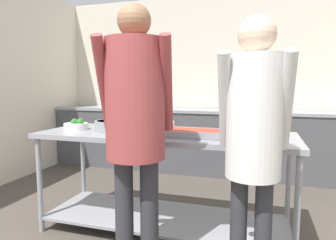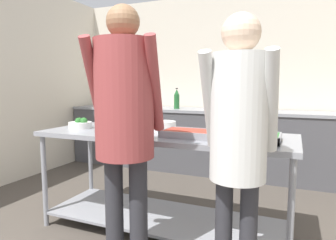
{
  "view_description": "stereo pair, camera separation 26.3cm",
  "coord_description": "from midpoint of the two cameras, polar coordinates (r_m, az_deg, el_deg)",
  "views": [
    {
      "loc": [
        0.84,
        -0.57,
        1.28
      ],
      "look_at": [
        0.06,
        1.92,
        0.97
      ],
      "focal_mm": 32.0,
      "sensor_mm": 36.0,
      "label": 1
    },
    {
      "loc": [
        1.08,
        -0.48,
        1.28
      ],
      "look_at": [
        0.06,
        1.92,
        0.97
      ],
      "focal_mm": 32.0,
      "sensor_mm": 36.0,
      "label": 2
    }
  ],
  "objects": [
    {
      "name": "serving_tray_vegetables",
      "position": [
        2.31,
        13.15,
        -2.98
      ],
      "size": [
        0.4,
        0.32,
        0.05
      ],
      "color": "gray",
      "rests_on": "serving_counter"
    },
    {
      "name": "water_bottle",
      "position": [
        4.5,
        -2.43,
        3.98
      ],
      "size": [
        0.08,
        0.08,
        0.31
      ],
      "color": "#23602D",
      "rests_on": "back_counter"
    },
    {
      "name": "sauce_pan",
      "position": [
        2.7,
        -13.43,
        -1.04
      ],
      "size": [
        0.43,
        0.29,
        0.09
      ],
      "color": "gray",
      "rests_on": "serving_counter"
    },
    {
      "name": "serving_counter",
      "position": [
        2.61,
        -3.58,
        -8.62
      ],
      "size": [
        2.16,
        0.76,
        0.87
      ],
      "color": "gray",
      "rests_on": "ground_plane"
    },
    {
      "name": "guest_serving_left",
      "position": [
        1.72,
        11.89,
        -1.49
      ],
      "size": [
        0.41,
        0.32,
        1.66
      ],
      "color": "#2D2D33",
      "rests_on": "ground_plane"
    },
    {
      "name": "plate_stack",
      "position": [
        2.78,
        -3.97,
        -1.01
      ],
      "size": [
        0.25,
        0.25,
        0.07
      ],
      "color": "white",
      "rests_on": "serving_counter"
    },
    {
      "name": "back_counter",
      "position": [
        4.47,
        4.61,
        -3.87
      ],
      "size": [
        4.59,
        0.65,
        0.93
      ],
      "color": "#4C4C51",
      "rests_on": "ground_plane"
    },
    {
      "name": "serving_tray_roast",
      "position": [
        2.37,
        1.97,
        -2.58
      ],
      "size": [
        0.45,
        0.28,
        0.05
      ],
      "color": "gray",
      "rests_on": "serving_counter"
    },
    {
      "name": "guest_serving_right",
      "position": [
        1.92,
        -10.16,
        1.1
      ],
      "size": [
        0.53,
        0.43,
        1.78
      ],
      "color": "#2D2D33",
      "rests_on": "ground_plane"
    },
    {
      "name": "wall_rear",
      "position": [
        4.76,
        5.68,
        7.15
      ],
      "size": [
        4.75,
        0.06,
        2.65
      ],
      "color": "beige",
      "rests_on": "ground_plane"
    },
    {
      "name": "broccoli_bowl",
      "position": [
        2.9,
        -19.61,
        -1.02
      ],
      "size": [
        0.22,
        0.22,
        0.1
      ],
      "color": "silver",
      "rests_on": "serving_counter"
    }
  ]
}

